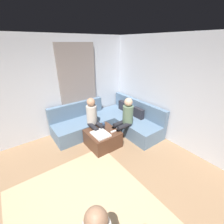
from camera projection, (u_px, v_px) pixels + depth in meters
name	position (u px, v px, depth m)	size (l,w,h in m)	color
wall_back	(207.00, 101.00, 3.20)	(6.00, 0.12, 2.70)	silver
wall_left	(29.00, 93.00, 3.76)	(0.12, 6.00, 2.70)	silver
curtain_panel	(79.00, 89.00, 4.43)	(0.06, 1.10, 2.50)	gray
area_rug	(88.00, 215.00, 2.38)	(2.60, 2.20, 0.01)	tan
sectional_couch	(110.00, 122.00, 4.59)	(2.10, 2.55, 0.87)	slate
ottoman	(103.00, 138.00, 3.93)	(0.76, 0.76, 0.42)	#4C2D1E
folded_blanket	(101.00, 134.00, 3.69)	(0.44, 0.36, 0.04)	white
coffee_mug	(103.00, 124.00, 4.08)	(0.08, 0.08, 0.10)	#334C72
game_remote	(113.00, 131.00, 3.82)	(0.05, 0.15, 0.02)	white
person_on_couch_back	(125.00, 118.00, 4.01)	(0.30, 0.60, 1.20)	black
person_on_couch_side	(94.00, 118.00, 3.99)	(0.60, 0.30, 1.20)	black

